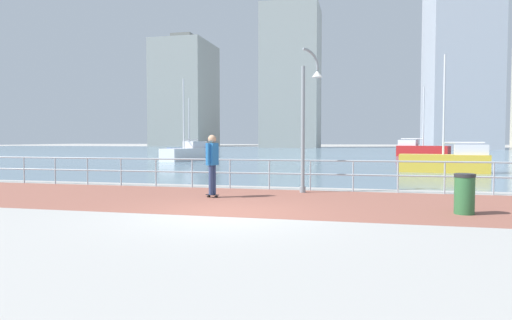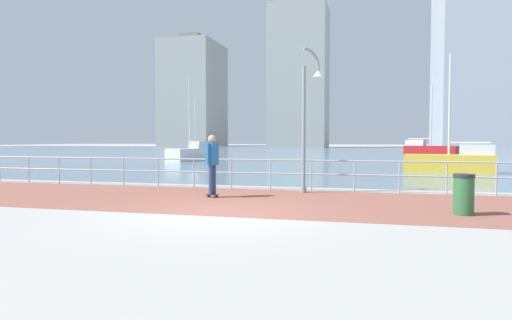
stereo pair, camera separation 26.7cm
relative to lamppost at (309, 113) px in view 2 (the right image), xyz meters
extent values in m
plane|color=#ADAAA5|center=(-1.36, 35.46, -2.56)|extent=(220.00, 220.00, 0.00)
cube|color=#935647|center=(-1.36, -2.28, -2.56)|extent=(28.00, 5.52, 0.01)
cube|color=slate|center=(-1.36, 45.48, -2.56)|extent=(180.00, 88.00, 0.00)
cylinder|color=#9EADB7|center=(-12.56, 0.48, -2.06)|extent=(0.05, 0.05, 1.01)
cylinder|color=#9EADB7|center=(-11.16, 0.48, -2.06)|extent=(0.05, 0.05, 1.01)
cylinder|color=#9EADB7|center=(-9.76, 0.48, -2.06)|extent=(0.05, 0.05, 1.01)
cylinder|color=#9EADB7|center=(-8.36, 0.48, -2.06)|extent=(0.05, 0.05, 1.01)
cylinder|color=#9EADB7|center=(-6.96, 0.48, -2.06)|extent=(0.05, 0.05, 1.01)
cylinder|color=#9EADB7|center=(-5.56, 0.48, -2.06)|extent=(0.05, 0.05, 1.01)
cylinder|color=#9EADB7|center=(-4.16, 0.48, -2.06)|extent=(0.05, 0.05, 1.01)
cylinder|color=#9EADB7|center=(-2.76, 0.48, -2.06)|extent=(0.05, 0.05, 1.01)
cylinder|color=#9EADB7|center=(-1.36, 0.48, -2.06)|extent=(0.05, 0.05, 1.01)
cylinder|color=#9EADB7|center=(0.04, 0.48, -2.06)|extent=(0.05, 0.05, 1.01)
cylinder|color=#9EADB7|center=(1.44, 0.48, -2.06)|extent=(0.05, 0.05, 1.01)
cylinder|color=#9EADB7|center=(2.84, 0.48, -2.06)|extent=(0.05, 0.05, 1.01)
cylinder|color=#9EADB7|center=(4.24, 0.48, -2.06)|extent=(0.05, 0.05, 1.01)
cylinder|color=#9EADB7|center=(5.64, 0.48, -2.06)|extent=(0.05, 0.05, 1.01)
cylinder|color=#9EADB7|center=(-1.36, 0.48, -1.55)|extent=(25.20, 0.06, 0.06)
cylinder|color=#9EADB7|center=(-1.36, 0.48, -2.01)|extent=(25.20, 0.06, 0.06)
cylinder|color=gray|center=(-0.14, -0.12, -2.46)|extent=(0.19, 0.19, 0.20)
cylinder|color=gray|center=(-0.14, -0.12, -0.54)|extent=(0.12, 0.12, 4.04)
cylinder|color=gray|center=(-0.08, -0.07, 2.02)|extent=(0.19, 0.18, 0.11)
cylinder|color=gray|center=(0.04, 0.03, 1.98)|extent=(0.20, 0.19, 0.15)
cylinder|color=gray|center=(0.14, 0.12, 1.89)|extent=(0.20, 0.19, 0.18)
cylinder|color=gray|center=(0.21, 0.18, 1.77)|extent=(0.18, 0.17, 0.19)
cylinder|color=gray|center=(0.26, 0.23, 1.63)|extent=(0.15, 0.15, 0.19)
cylinder|color=gray|center=(0.28, 0.24, 1.48)|extent=(0.12, 0.12, 0.17)
cone|color=silver|center=(0.28, 0.24, 1.28)|extent=(0.36, 0.36, 0.22)
cylinder|color=black|center=(-2.43, -1.96, -2.53)|extent=(0.06, 0.04, 0.06)
cylinder|color=black|center=(-2.45, -2.03, -2.53)|extent=(0.06, 0.04, 0.06)
cylinder|color=black|center=(-2.68, -1.91, -2.53)|extent=(0.06, 0.04, 0.06)
cylinder|color=black|center=(-2.70, -1.98, -2.53)|extent=(0.06, 0.04, 0.06)
cube|color=black|center=(-2.57, -1.97, -2.48)|extent=(0.41, 0.19, 0.02)
cylinder|color=navy|center=(-2.55, -1.89, -2.04)|extent=(0.15, 0.15, 0.87)
cylinder|color=navy|center=(-2.58, -2.05, -2.04)|extent=(0.15, 0.15, 0.87)
cube|color=#236BB2|center=(-2.57, -1.97, -1.28)|extent=(0.31, 0.38, 0.65)
cylinder|color=#236BB2|center=(-2.52, -1.74, -1.26)|extent=(0.11, 0.11, 0.61)
cylinder|color=#236BB2|center=(-2.62, -2.19, -1.26)|extent=(0.11, 0.11, 0.61)
sphere|color=tan|center=(-2.57, -1.97, -0.84)|extent=(0.24, 0.24, 0.24)
cylinder|color=#2D6638|center=(3.99, -3.43, -2.14)|extent=(0.44, 0.44, 0.85)
cylinder|color=#262628|center=(3.99, -3.43, -1.67)|extent=(0.46, 0.46, 0.08)
cube|color=white|center=(-12.16, 19.17, -2.06)|extent=(2.37, 4.88, 1.00)
cube|color=silver|center=(-11.88, 20.55, -1.28)|extent=(1.34, 1.86, 0.56)
cylinder|color=silver|center=(-12.16, 19.17, 1.23)|extent=(0.11, 0.11, 5.58)
cylinder|color=silver|center=(-11.95, 20.18, -0.89)|extent=(0.52, 2.08, 0.09)
cube|color=#284799|center=(-14.98, 27.34, -2.12)|extent=(4.07, 3.60, 0.89)
cube|color=silver|center=(-14.00, 28.11, -1.42)|extent=(1.74, 1.64, 0.50)
cylinder|color=silver|center=(-14.98, 27.34, 0.81)|extent=(0.10, 0.10, 4.96)
cylinder|color=silver|center=(-14.26, 27.91, -1.07)|extent=(1.52, 1.23, 0.08)
cube|color=#B21E1E|center=(7.88, 33.58, -2.02)|extent=(5.23, 3.30, 1.07)
cube|color=silver|center=(6.49, 34.14, -1.19)|extent=(2.08, 1.68, 0.60)
cylinder|color=silver|center=(7.88, 33.58, 1.50)|extent=(0.12, 0.12, 5.97)
cylinder|color=silver|center=(6.86, 33.99, -0.77)|extent=(2.13, 0.93, 0.10)
cube|color=gold|center=(5.87, 10.38, -2.10)|extent=(4.48, 1.92, 0.93)
cube|color=silver|center=(7.16, 10.20, -1.37)|extent=(1.68, 1.14, 0.52)
cylinder|color=silver|center=(5.87, 10.38, 0.95)|extent=(0.10, 0.10, 5.16)
cylinder|color=silver|center=(6.81, 10.25, -1.01)|extent=(1.95, 0.35, 0.08)
cube|color=#939993|center=(-12.84, 80.29, 12.30)|extent=(11.88, 11.00, 29.72)
cube|color=slate|center=(-12.84, 80.29, 28.16)|extent=(4.75, 4.40, 2.00)
cube|color=#939993|center=(-43.12, 95.53, 10.84)|extent=(13.35, 17.12, 26.81)
cube|color=slate|center=(-43.12, 95.53, 25.25)|extent=(5.34, 6.85, 2.00)
cube|color=#A3A8B2|center=(18.91, 73.08, 17.84)|extent=(10.78, 17.46, 40.80)
camera|label=1|loc=(1.66, -14.38, -0.85)|focal=31.27mm
camera|label=2|loc=(1.92, -14.31, -0.85)|focal=31.27mm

